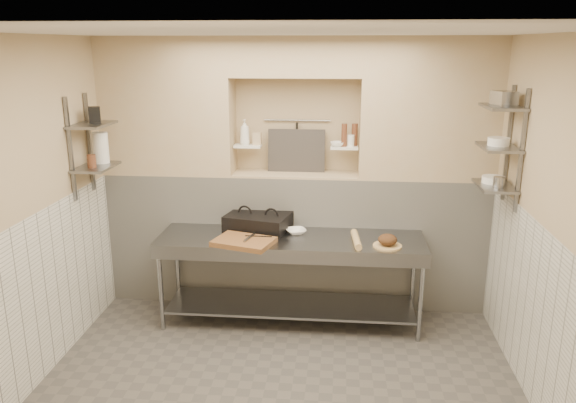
# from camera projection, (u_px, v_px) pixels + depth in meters

# --- Properties ---
(floor) EXTENTS (4.00, 3.90, 0.10)m
(floor) POSITION_uv_depth(u_px,v_px,m) (278.00, 396.00, 4.58)
(floor) COLOR #524D49
(floor) RESTS_ON ground
(ceiling) EXTENTS (4.00, 3.90, 0.10)m
(ceiling) POSITION_uv_depth(u_px,v_px,m) (276.00, 24.00, 3.80)
(ceiling) COLOR silver
(ceiling) RESTS_ON ground
(wall_left) EXTENTS (0.10, 3.90, 2.80)m
(wall_left) POSITION_uv_depth(u_px,v_px,m) (16.00, 220.00, 4.37)
(wall_left) COLOR tan
(wall_left) RESTS_ON ground
(wall_right) EXTENTS (0.10, 3.90, 2.80)m
(wall_right) POSITION_uv_depth(u_px,v_px,m) (562.00, 236.00, 4.01)
(wall_right) COLOR tan
(wall_right) RESTS_ON ground
(wall_back) EXTENTS (4.00, 0.10, 2.80)m
(wall_back) POSITION_uv_depth(u_px,v_px,m) (297.00, 170.00, 6.11)
(wall_back) COLOR tan
(wall_back) RESTS_ON ground
(wall_front) EXTENTS (4.00, 0.10, 2.80)m
(wall_front) POSITION_uv_depth(u_px,v_px,m) (222.00, 382.00, 2.27)
(wall_front) COLOR tan
(wall_front) RESTS_ON ground
(backwall_lower) EXTENTS (4.00, 0.40, 1.40)m
(backwall_lower) POSITION_uv_depth(u_px,v_px,m) (295.00, 238.00, 6.06)
(backwall_lower) COLOR silver
(backwall_lower) RESTS_ON floor
(alcove_sill) EXTENTS (1.30, 0.40, 0.02)m
(alcove_sill) POSITION_uv_depth(u_px,v_px,m) (296.00, 174.00, 5.86)
(alcove_sill) COLOR tan
(alcove_sill) RESTS_ON backwall_lower
(backwall_pillar_left) EXTENTS (1.35, 0.40, 1.40)m
(backwall_pillar_left) POSITION_uv_depth(u_px,v_px,m) (168.00, 106.00, 5.80)
(backwall_pillar_left) COLOR tan
(backwall_pillar_left) RESTS_ON backwall_lower
(backwall_pillar_right) EXTENTS (1.35, 0.40, 1.40)m
(backwall_pillar_right) POSITION_uv_depth(u_px,v_px,m) (429.00, 109.00, 5.56)
(backwall_pillar_right) COLOR tan
(backwall_pillar_right) RESTS_ON backwall_lower
(backwall_header) EXTENTS (1.30, 0.40, 0.40)m
(backwall_header) POSITION_uv_depth(u_px,v_px,m) (296.00, 57.00, 5.54)
(backwall_header) COLOR tan
(backwall_header) RESTS_ON backwall_lower
(wainscot_left) EXTENTS (0.02, 3.90, 1.40)m
(wainscot_left) POSITION_uv_depth(u_px,v_px,m) (34.00, 302.00, 4.56)
(wainscot_left) COLOR silver
(wainscot_left) RESTS_ON floor
(wainscot_right) EXTENTS (0.02, 3.90, 1.40)m
(wainscot_right) POSITION_uv_depth(u_px,v_px,m) (541.00, 324.00, 4.20)
(wainscot_right) COLOR silver
(wainscot_right) RESTS_ON floor
(alcove_shelf_left) EXTENTS (0.28, 0.16, 0.02)m
(alcove_shelf_left) POSITION_uv_depth(u_px,v_px,m) (248.00, 146.00, 5.83)
(alcove_shelf_left) COLOR white
(alcove_shelf_left) RESTS_ON backwall_lower
(alcove_shelf_right) EXTENTS (0.28, 0.16, 0.02)m
(alcove_shelf_right) POSITION_uv_depth(u_px,v_px,m) (344.00, 148.00, 5.74)
(alcove_shelf_right) COLOR white
(alcove_shelf_right) RESTS_ON backwall_lower
(utensil_rail) EXTENTS (0.70, 0.02, 0.02)m
(utensil_rail) POSITION_uv_depth(u_px,v_px,m) (297.00, 120.00, 5.88)
(utensil_rail) COLOR gray
(utensil_rail) RESTS_ON wall_back
(hanging_steel) EXTENTS (0.02, 0.02, 0.30)m
(hanging_steel) POSITION_uv_depth(u_px,v_px,m) (297.00, 137.00, 5.91)
(hanging_steel) COLOR black
(hanging_steel) RESTS_ON utensil_rail
(splash_panel) EXTENTS (0.60, 0.08, 0.45)m
(splash_panel) POSITION_uv_depth(u_px,v_px,m) (296.00, 151.00, 5.90)
(splash_panel) COLOR #383330
(splash_panel) RESTS_ON alcove_sill
(shelf_rail_left_a) EXTENTS (0.03, 0.03, 0.95)m
(shelf_rail_left_a) POSITION_uv_depth(u_px,v_px,m) (90.00, 142.00, 5.46)
(shelf_rail_left_a) COLOR slate
(shelf_rail_left_a) RESTS_ON wall_left
(shelf_rail_left_b) EXTENTS (0.03, 0.03, 0.95)m
(shelf_rail_left_b) POSITION_uv_depth(u_px,v_px,m) (70.00, 150.00, 5.07)
(shelf_rail_left_b) COLOR slate
(shelf_rail_left_b) RESTS_ON wall_left
(wall_shelf_left_lower) EXTENTS (0.30, 0.50, 0.02)m
(wall_shelf_left_lower) POSITION_uv_depth(u_px,v_px,m) (96.00, 167.00, 5.31)
(wall_shelf_left_lower) COLOR slate
(wall_shelf_left_lower) RESTS_ON wall_left
(wall_shelf_left_upper) EXTENTS (0.30, 0.50, 0.03)m
(wall_shelf_left_upper) POSITION_uv_depth(u_px,v_px,m) (92.00, 125.00, 5.20)
(wall_shelf_left_upper) COLOR slate
(wall_shelf_left_upper) RESTS_ON wall_left
(shelf_rail_right_a) EXTENTS (0.03, 0.03, 1.05)m
(shelf_rail_right_a) POSITION_uv_depth(u_px,v_px,m) (508.00, 144.00, 5.09)
(shelf_rail_right_a) COLOR slate
(shelf_rail_right_a) RESTS_ON wall_right
(shelf_rail_right_b) EXTENTS (0.03, 0.03, 1.05)m
(shelf_rail_right_b) POSITION_uv_depth(u_px,v_px,m) (522.00, 152.00, 4.71)
(shelf_rail_right_b) COLOR slate
(shelf_rail_right_b) RESTS_ON wall_right
(wall_shelf_right_lower) EXTENTS (0.30, 0.50, 0.02)m
(wall_shelf_right_lower) POSITION_uv_depth(u_px,v_px,m) (495.00, 186.00, 5.00)
(wall_shelf_right_lower) COLOR slate
(wall_shelf_right_lower) RESTS_ON wall_right
(wall_shelf_right_mid) EXTENTS (0.30, 0.50, 0.02)m
(wall_shelf_right_mid) POSITION_uv_depth(u_px,v_px,m) (499.00, 147.00, 4.91)
(wall_shelf_right_mid) COLOR slate
(wall_shelf_right_mid) RESTS_ON wall_right
(wall_shelf_right_upper) EXTENTS (0.30, 0.50, 0.03)m
(wall_shelf_right_upper) POSITION_uv_depth(u_px,v_px,m) (503.00, 107.00, 4.82)
(wall_shelf_right_upper) COLOR slate
(wall_shelf_right_upper) RESTS_ON wall_right
(prep_table) EXTENTS (2.60, 0.70, 0.90)m
(prep_table) POSITION_uv_depth(u_px,v_px,m) (291.00, 263.00, 5.53)
(prep_table) COLOR gray
(prep_table) RESTS_ON floor
(panini_press) EXTENTS (0.70, 0.58, 0.17)m
(panini_press) POSITION_uv_depth(u_px,v_px,m) (258.00, 222.00, 5.68)
(panini_press) COLOR black
(panini_press) RESTS_ON prep_table
(cutting_board) EXTENTS (0.62, 0.52, 0.05)m
(cutting_board) POSITION_uv_depth(u_px,v_px,m) (244.00, 242.00, 5.29)
(cutting_board) COLOR brown
(cutting_board) RESTS_ON prep_table
(knife_blade) EXTENTS (0.26, 0.04, 0.01)m
(knife_blade) POSITION_uv_depth(u_px,v_px,m) (258.00, 236.00, 5.36)
(knife_blade) COLOR gray
(knife_blade) RESTS_ON cutting_board
(tongs) EXTENTS (0.09, 0.26, 0.02)m
(tongs) POSITION_uv_depth(u_px,v_px,m) (250.00, 237.00, 5.32)
(tongs) COLOR gray
(tongs) RESTS_ON cutting_board
(mixing_bowl) EXTENTS (0.25, 0.25, 0.05)m
(mixing_bowl) POSITION_uv_depth(u_px,v_px,m) (296.00, 231.00, 5.58)
(mixing_bowl) COLOR white
(mixing_bowl) RESTS_ON prep_table
(rolling_pin) EXTENTS (0.10, 0.45, 0.07)m
(rolling_pin) POSITION_uv_depth(u_px,v_px,m) (356.00, 240.00, 5.32)
(rolling_pin) COLOR tan
(rolling_pin) RESTS_ON prep_table
(bread_board) EXTENTS (0.27, 0.27, 0.02)m
(bread_board) POSITION_uv_depth(u_px,v_px,m) (387.00, 246.00, 5.23)
(bread_board) COLOR tan
(bread_board) RESTS_ON prep_table
(bread_loaf) EXTENTS (0.18, 0.18, 0.11)m
(bread_loaf) POSITION_uv_depth(u_px,v_px,m) (388.00, 240.00, 5.21)
(bread_loaf) COLOR #4C2D19
(bread_loaf) RESTS_ON bread_board
(bottle_soap) EXTENTS (0.11, 0.11, 0.26)m
(bottle_soap) POSITION_uv_depth(u_px,v_px,m) (245.00, 132.00, 5.79)
(bottle_soap) COLOR white
(bottle_soap) RESTS_ON alcove_shelf_left
(jar_alcove) EXTENTS (0.08, 0.08, 0.13)m
(jar_alcove) POSITION_uv_depth(u_px,v_px,m) (257.00, 139.00, 5.81)
(jar_alcove) COLOR tan
(jar_alcove) RESTS_ON alcove_shelf_left
(bowl_alcove) EXTENTS (0.18, 0.18, 0.05)m
(bowl_alcove) POSITION_uv_depth(u_px,v_px,m) (337.00, 144.00, 5.74)
(bowl_alcove) COLOR white
(bowl_alcove) RESTS_ON alcove_shelf_right
(condiment_a) EXTENTS (0.06, 0.06, 0.23)m
(condiment_a) POSITION_uv_depth(u_px,v_px,m) (355.00, 135.00, 5.73)
(condiment_a) COLOR #5A311E
(condiment_a) RESTS_ON alcove_shelf_right
(condiment_b) EXTENTS (0.06, 0.06, 0.23)m
(condiment_b) POSITION_uv_depth(u_px,v_px,m) (344.00, 135.00, 5.70)
(condiment_b) COLOR #5A311E
(condiment_b) RESTS_ON alcove_shelf_right
(condiment_c) EXTENTS (0.07, 0.07, 0.12)m
(condiment_c) POSITION_uv_depth(u_px,v_px,m) (351.00, 141.00, 5.71)
(condiment_c) COLOR white
(condiment_c) RESTS_ON alcove_shelf_right
(jug_left) EXTENTS (0.15, 0.15, 0.29)m
(jug_left) POSITION_uv_depth(u_px,v_px,m) (101.00, 148.00, 5.40)
(jug_left) COLOR white
(jug_left) RESTS_ON wall_shelf_left_lower
(jar_left) EXTENTS (0.08, 0.08, 0.12)m
(jar_left) POSITION_uv_depth(u_px,v_px,m) (92.00, 161.00, 5.20)
(jar_left) COLOR #5A311E
(jar_left) RESTS_ON wall_shelf_left_lower
(box_left_upper) EXTENTS (0.14, 0.14, 0.15)m
(box_left_upper) POSITION_uv_depth(u_px,v_px,m) (95.00, 115.00, 5.24)
(box_left_upper) COLOR black
(box_left_upper) RESTS_ON wall_shelf_left_upper
(bowl_right) EXTENTS (0.20, 0.20, 0.06)m
(bowl_right) POSITION_uv_depth(u_px,v_px,m) (493.00, 180.00, 5.06)
(bowl_right) COLOR white
(bowl_right) RESTS_ON wall_shelf_right_lower
(canister_right) EXTENTS (0.10, 0.10, 0.10)m
(canister_right) POSITION_uv_depth(u_px,v_px,m) (499.00, 182.00, 4.88)
(canister_right) COLOR gray
(canister_right) RESTS_ON wall_shelf_right_lower
(bowl_right_mid) EXTENTS (0.19, 0.19, 0.07)m
(bowl_right_mid) POSITION_uv_depth(u_px,v_px,m) (499.00, 142.00, 4.92)
(bowl_right_mid) COLOR white
(bowl_right_mid) RESTS_ON wall_shelf_right_mid
(basket_right) EXTENTS (0.21, 0.23, 0.12)m
(basket_right) POSITION_uv_depth(u_px,v_px,m) (504.00, 98.00, 4.79)
(basket_right) COLOR gray
(basket_right) RESTS_ON wall_shelf_right_upper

